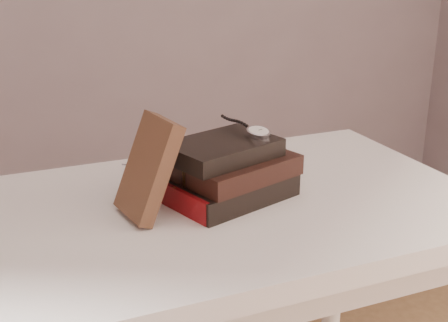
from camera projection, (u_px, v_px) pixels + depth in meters
name	position (u px, v px, depth m)	size (l,w,h in m)	color
table	(214.00, 247.00, 1.16)	(1.00, 0.60, 0.75)	white
book_stack	(230.00, 171.00, 1.13)	(0.27, 0.22, 0.11)	black
journal	(148.00, 168.00, 1.05)	(0.03, 0.11, 0.18)	#422619
pocket_watch	(256.00, 131.00, 1.14)	(0.06, 0.15, 0.02)	silver
eyeglasses	(170.00, 165.00, 1.13)	(0.12, 0.13, 0.05)	silver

